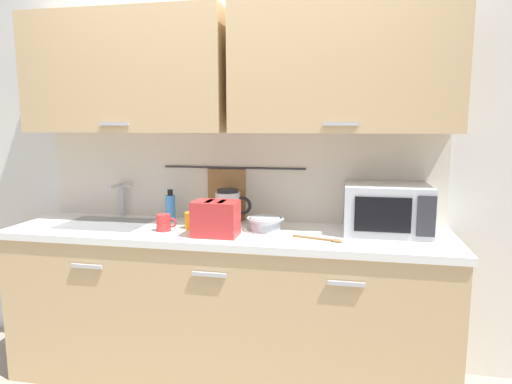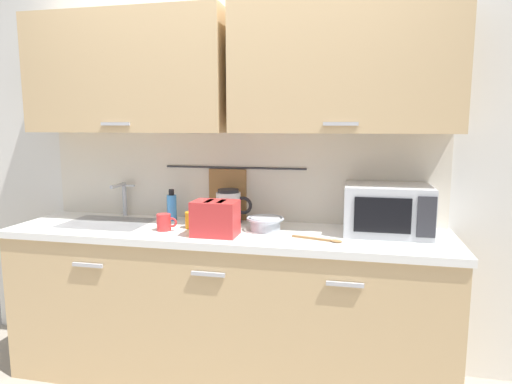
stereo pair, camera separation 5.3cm
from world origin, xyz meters
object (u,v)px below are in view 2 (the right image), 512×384
wooden_spoon (323,240)px  toaster (215,218)px  electric_kettle (229,207)px  dish_soap_bottle (172,207)px  mixing_bowl (265,223)px  mug_near_sink (164,222)px  mug_by_kettle (193,220)px  microwave (387,209)px

wooden_spoon → toaster: bearing=-178.5°
electric_kettle → dish_soap_bottle: electric_kettle is taller
electric_kettle → mixing_bowl: bearing=-30.5°
electric_kettle → dish_soap_bottle: bearing=-179.1°
toaster → wooden_spoon: toaster is taller
toaster → electric_kettle: bearing=92.5°
mug_near_sink → mixing_bowl: mug_near_sink is taller
dish_soap_bottle → wooden_spoon: dish_soap_bottle is taller
electric_kettle → wooden_spoon: size_ratio=0.83×
mug_by_kettle → wooden_spoon: size_ratio=0.44×
mixing_bowl → wooden_spoon: size_ratio=0.79×
electric_kettle → mug_by_kettle: size_ratio=1.89×
mug_near_sink → electric_kettle: bearing=42.1°
mug_near_sink → mug_by_kettle: 0.16m
dish_soap_bottle → wooden_spoon: 1.01m
toaster → mug_by_kettle: bearing=142.9°
dish_soap_bottle → mixing_bowl: size_ratio=0.92×
mixing_bowl → mug_by_kettle: size_ratio=1.78×
electric_kettle → mixing_bowl: 0.30m
toaster → microwave: bearing=15.2°
mug_by_kettle → dish_soap_bottle: bearing=138.6°
microwave → mug_near_sink: (-1.23, -0.20, -0.09)m
wooden_spoon → microwave: bearing=35.0°
mug_near_sink → wooden_spoon: size_ratio=0.44×
microwave → mixing_bowl: (-0.67, -0.07, -0.09)m
microwave → toaster: (-0.91, -0.25, -0.04)m
microwave → wooden_spoon: size_ratio=1.69×
electric_kettle → toaster: electric_kettle is taller
dish_soap_bottle → wooden_spoon: (0.96, -0.30, -0.08)m
electric_kettle → wooden_spoon: electric_kettle is taller
electric_kettle → mug_by_kettle: electric_kettle is taller
mixing_bowl → wooden_spoon: 0.37m
microwave → mug_near_sink: bearing=-170.8°
microwave → toaster: 0.94m
microwave → mug_near_sink: size_ratio=3.83×
mixing_bowl → toaster: (-0.24, -0.17, 0.05)m
electric_kettle → mug_near_sink: 0.41m
microwave → wooden_spoon: bearing=-145.0°
dish_soap_bottle → mug_by_kettle: dish_soap_bottle is taller
microwave → mug_near_sink: microwave is taller
dish_soap_bottle → mug_by_kettle: bearing=-41.4°
mixing_bowl → toaster: bearing=-144.2°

